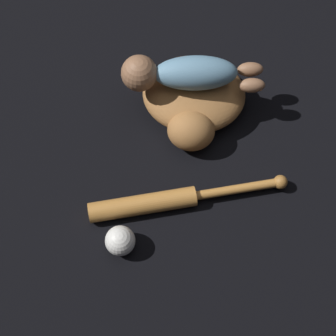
# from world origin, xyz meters

# --- Properties ---
(ground_plane) EXTENTS (6.00, 6.00, 0.00)m
(ground_plane) POSITION_xyz_m (0.00, 0.00, 0.00)
(ground_plane) COLOR black
(baseball_glove) EXTENTS (0.33, 0.33, 0.11)m
(baseball_glove) POSITION_xyz_m (0.05, 0.08, 0.05)
(baseball_glove) COLOR #A8703D
(baseball_glove) RESTS_ON ground
(baby_figure) EXTENTS (0.38, 0.12, 0.10)m
(baby_figure) POSITION_xyz_m (0.08, 0.05, 0.15)
(baby_figure) COLOR #6693B2
(baby_figure) RESTS_ON baseball_glove
(baseball_bat) EXTENTS (0.52, 0.07, 0.05)m
(baseball_bat) POSITION_xyz_m (0.17, 0.35, 0.03)
(baseball_bat) COLOR #C6843D
(baseball_bat) RESTS_ON ground
(baseball) EXTENTS (0.08, 0.08, 0.08)m
(baseball) POSITION_xyz_m (0.29, 0.45, 0.04)
(baseball) COLOR white
(baseball) RESTS_ON ground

